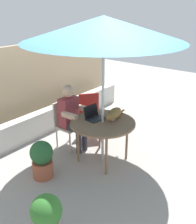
% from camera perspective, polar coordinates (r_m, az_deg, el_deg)
% --- Properties ---
extents(ground_plane, '(14.00, 14.00, 0.00)m').
position_cam_1_polar(ground_plane, '(4.68, 0.98, -10.21)').
color(ground_plane, gray).
extents(fence_back, '(5.54, 0.08, 1.75)m').
position_cam_1_polar(fence_back, '(5.77, -16.55, 4.94)').
color(fence_back, tan).
rests_on(fence_back, ground).
extents(planter_wall_low, '(4.99, 0.20, 0.49)m').
position_cam_1_polar(planter_wall_low, '(5.55, -12.26, -2.32)').
color(planter_wall_low, beige).
rests_on(planter_wall_low, ground).
extents(patio_table, '(1.07, 1.07, 0.72)m').
position_cam_1_polar(patio_table, '(4.35, 1.04, -2.82)').
color(patio_table, brown).
rests_on(patio_table, ground).
extents(patio_umbrella, '(2.39, 2.39, 2.36)m').
position_cam_1_polar(patio_umbrella, '(3.94, 1.20, 17.49)').
color(patio_umbrella, '#B7B7BC').
rests_on(patio_umbrella, ground).
extents(chair_occupied, '(0.40, 0.40, 0.87)m').
position_cam_1_polar(chair_occupied, '(4.94, -6.96, -1.83)').
color(chair_occupied, '#B2A899').
rests_on(chair_occupied, ground).
extents(chair_empty, '(0.56, 0.56, 0.87)m').
position_cam_1_polar(chair_empty, '(5.25, -1.73, -0.11)').
color(chair_empty, maroon).
rests_on(chair_empty, ground).
extents(person_seated, '(0.48, 0.48, 1.21)m').
position_cam_1_polar(person_seated, '(4.77, -5.72, -0.44)').
color(person_seated, maroon).
rests_on(person_seated, ground).
extents(laptop, '(0.32, 0.27, 0.21)m').
position_cam_1_polar(laptop, '(4.44, -1.05, -0.58)').
color(laptop, black).
rests_on(laptop, patio_table).
extents(cat, '(0.65, 0.27, 0.17)m').
position_cam_1_polar(cat, '(4.42, 3.46, -0.47)').
color(cat, olive).
rests_on(cat, patio_table).
extents(potted_plant_near_fence, '(0.34, 0.34, 0.67)m').
position_cam_1_polar(potted_plant_near_fence, '(3.12, -10.94, -21.45)').
color(potted_plant_near_fence, '#9E5138').
rests_on(potted_plant_near_fence, ground).
extents(potted_plant_by_chair, '(0.35, 0.35, 0.62)m').
position_cam_1_polar(potted_plant_by_chair, '(4.20, -11.96, -9.82)').
color(potted_plant_by_chair, '#9E5138').
rests_on(potted_plant_by_chair, ground).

